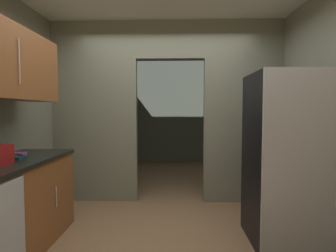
# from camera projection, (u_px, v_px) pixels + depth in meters

# --- Properties ---
(ground) EXTENTS (20.00, 20.00, 0.00)m
(ground) POSITION_uv_depth(u_px,v_px,m) (161.00, 246.00, 2.74)
(ground) COLOR #93704C
(kitchen_partition) EXTENTS (3.43, 0.12, 2.69)m
(kitchen_partition) POSITION_uv_depth(u_px,v_px,m) (165.00, 107.00, 4.06)
(kitchen_partition) COLOR gray
(kitchen_partition) RESTS_ON ground
(adjoining_room_shell) EXTENTS (3.43, 3.28, 2.69)m
(adjoining_room_shell) POSITION_uv_depth(u_px,v_px,m) (170.00, 112.00, 6.23)
(adjoining_room_shell) COLOR gray
(adjoining_room_shell) RESTS_ON ground
(refrigerator) EXTENTS (0.71, 0.79, 1.75)m
(refrigerator) POSITION_uv_depth(u_px,v_px,m) (285.00, 159.00, 2.79)
(refrigerator) COLOR black
(refrigerator) RESTS_ON ground
(lower_cabinet_run) EXTENTS (0.62, 1.77, 0.91)m
(lower_cabinet_run) POSITION_uv_depth(u_px,v_px,m) (4.00, 212.00, 2.45)
(lower_cabinet_run) COLOR brown
(lower_cabinet_run) RESTS_ON ground
(dishwasher) EXTENTS (0.02, 0.56, 0.85)m
(dishwasher) POSITION_uv_depth(u_px,v_px,m) (2.00, 243.00, 1.94)
(dishwasher) COLOR #B7BABC
(dishwasher) RESTS_ON ground
(book_stack) EXTENTS (0.13, 0.17, 0.06)m
(book_stack) POSITION_uv_depth(u_px,v_px,m) (18.00, 156.00, 2.61)
(book_stack) COLOR #2D609E
(book_stack) RESTS_ON lower_cabinet_run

